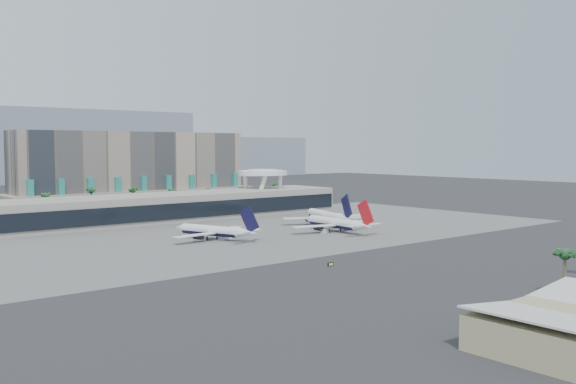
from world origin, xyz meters
TOP-DOWN VIEW (x-y plane):
  - ground at (0.00, 0.00)m, footprint 900.00×900.00m
  - apron_pad at (0.00, 55.00)m, footprint 260.00×130.00m
  - mountain_ridge at (27.88, 470.00)m, footprint 680.00×60.00m
  - hotel at (10.00, 174.41)m, footprint 140.00×30.00m
  - terminal at (0.00, 109.84)m, footprint 170.00×32.50m
  - saucer_structure at (55.00, 116.00)m, footprint 26.00×26.00m
  - palm_row at (7.00, 145.00)m, footprint 157.80×2.80m
  - airliner_left at (-24.14, 42.31)m, footprint 35.31×36.52m
  - airliner_centre at (25.19, 29.52)m, footprint 39.53×40.77m
  - airliner_right at (40.23, 50.49)m, footprint 39.27×40.70m
  - service_vehicle_a at (-20.53, 40.45)m, footprint 4.75×2.36m
  - service_vehicle_b at (19.33, 29.74)m, footprint 3.91×3.10m
  - taxiway_sign at (-27.34, -22.69)m, footprint 2.33×0.58m
  - near_palm_a at (-11.59, -82.82)m, footprint 6.00×6.00m

SIDE VIEW (x-z plane):
  - ground at x=0.00m, z-range 0.00..0.00m
  - apron_pad at x=0.00m, z-range 0.00..0.06m
  - taxiway_sign at x=-27.34m, z-range 0.00..1.04m
  - service_vehicle_b at x=19.33m, z-range 0.00..1.76m
  - service_vehicle_a at x=-20.53m, z-range 0.00..2.31m
  - airliner_left at x=-24.14m, z-range -3.24..9.84m
  - airliner_centre at x=25.19m, z-range -3.49..10.58m
  - airliner_right at x=40.23m, z-range -3.57..10.84m
  - terminal at x=0.00m, z-range -0.73..13.77m
  - near_palm_a at x=-11.59m, z-range 2.65..13.56m
  - palm_row at x=7.00m, z-range 3.95..17.05m
  - hotel at x=10.00m, z-range -4.19..37.81m
  - saucer_structure at x=55.00m, z-range 7.51..29.40m
  - mountain_ridge at x=27.88m, z-range -5.11..64.89m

